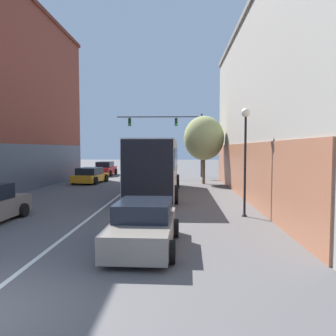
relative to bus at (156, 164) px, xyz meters
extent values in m
cube|color=silver|center=(-2.30, 0.85, -1.91)|extent=(0.14, 44.33, 0.01)
cube|color=#4C515B|center=(-8.85, 2.57, -0.31)|extent=(0.24, 20.21, 3.20)
cube|color=#9E998E|center=(8.43, -1.08, 3.48)|extent=(6.46, 23.40, 10.79)
cube|color=#A86647|center=(5.25, -1.08, -0.31)|extent=(0.24, 22.93, 3.20)
cube|color=slate|center=(8.43, -1.08, 8.73)|extent=(6.72, 23.63, 0.30)
cube|color=#B7B7BC|center=(0.00, 0.02, -0.10)|extent=(2.52, 11.29, 3.18)
cube|color=black|center=(0.00, 0.02, 0.47)|extent=(2.57, 11.07, 1.02)
cube|color=beige|center=(0.00, 0.02, -0.35)|extent=(2.56, 11.18, 0.32)
cube|color=black|center=(-0.03, -5.60, -0.10)|extent=(2.41, 0.07, 3.05)
cylinder|color=black|center=(-1.24, 3.52, -1.41)|extent=(0.30, 1.00, 1.00)
cylinder|color=black|center=(1.28, 3.51, -1.41)|extent=(0.30, 1.00, 1.00)
cylinder|color=black|center=(-1.28, -3.47, -1.41)|extent=(0.30, 1.00, 1.00)
cylinder|color=black|center=(1.24, -3.48, -1.41)|extent=(0.30, 1.00, 1.00)
cube|color=slate|center=(0.41, -11.14, -1.40)|extent=(1.81, 4.05, 0.68)
cube|color=black|center=(0.42, -10.90, -0.81)|extent=(1.62, 2.13, 0.50)
cylinder|color=black|center=(-0.44, -9.88, -1.61)|extent=(0.24, 0.60, 0.60)
cylinder|color=black|center=(1.33, -9.93, -1.61)|extent=(0.24, 0.60, 0.60)
cylinder|color=black|center=(-0.50, -12.36, -1.61)|extent=(0.24, 0.60, 0.60)
cylinder|color=black|center=(1.26, -12.41, -1.61)|extent=(0.24, 0.60, 0.60)
cube|color=red|center=(-6.56, 14.44, -1.36)|extent=(1.67, 4.25, 0.74)
cube|color=black|center=(-6.56, 14.23, -0.70)|extent=(1.51, 2.22, 0.59)
cylinder|color=black|center=(-7.38, 15.76, -1.58)|extent=(0.23, 0.66, 0.66)
cylinder|color=black|center=(-5.70, 15.74, -1.58)|extent=(0.23, 0.66, 0.66)
cylinder|color=black|center=(-7.41, 13.14, -1.58)|extent=(0.23, 0.66, 0.66)
cylinder|color=black|center=(-5.73, 13.12, -1.58)|extent=(0.23, 0.66, 0.66)
cylinder|color=black|center=(-5.15, -7.02, -1.62)|extent=(0.24, 0.59, 0.59)
cube|color=orange|center=(-6.04, 6.63, -1.45)|extent=(2.29, 4.16, 0.56)
cube|color=black|center=(-6.07, 6.44, -0.88)|extent=(1.91, 2.25, 0.57)
cylinder|color=black|center=(-6.82, 7.97, -1.58)|extent=(0.30, 0.68, 0.65)
cylinder|color=black|center=(-4.96, 7.73, -1.58)|extent=(0.30, 0.68, 0.65)
cylinder|color=black|center=(-7.13, 5.53, -1.58)|extent=(0.30, 0.68, 0.65)
cylinder|color=black|center=(-5.27, 5.30, -1.58)|extent=(0.30, 0.68, 0.65)
cylinder|color=#333338|center=(3.68, 13.02, 1.31)|extent=(0.18, 0.18, 6.43)
cylinder|color=#333338|center=(-0.64, 13.02, 4.22)|extent=(8.66, 0.12, 0.12)
cube|color=#234723|center=(1.09, 13.02, 3.70)|extent=(0.28, 0.24, 0.80)
sphere|color=black|center=(1.09, 12.86, 3.95)|extent=(0.18, 0.18, 0.18)
sphere|color=black|center=(1.09, 12.86, 3.70)|extent=(0.18, 0.18, 0.18)
sphere|color=green|center=(1.09, 12.86, 3.46)|extent=(0.18, 0.18, 0.18)
cube|color=#234723|center=(-3.67, 13.02, 3.70)|extent=(0.28, 0.24, 0.80)
sphere|color=black|center=(-3.67, 12.86, 3.95)|extent=(0.18, 0.18, 0.18)
sphere|color=black|center=(-3.67, 12.86, 3.70)|extent=(0.18, 0.18, 0.18)
sphere|color=green|center=(-3.67, 12.86, 3.46)|extent=(0.18, 0.18, 0.18)
cone|color=black|center=(4.25, -6.56, -1.81)|extent=(0.26, 0.26, 0.20)
cylinder|color=black|center=(4.25, -6.56, 0.23)|extent=(0.10, 0.10, 4.28)
sphere|color=#EFE5CC|center=(4.25, -6.56, 2.50)|extent=(0.39, 0.39, 0.39)
cylinder|color=brown|center=(3.44, 6.49, -0.73)|extent=(0.23, 0.23, 2.36)
ellipsoid|color=#99A366|center=(3.44, 6.49, 1.85)|extent=(3.29, 2.96, 3.62)
camera|label=1|loc=(1.48, -20.53, 1.00)|focal=35.00mm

